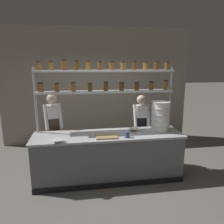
{
  "coord_description": "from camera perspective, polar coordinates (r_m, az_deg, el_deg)",
  "views": [
    {
      "loc": [
        -0.56,
        -3.96,
        2.25
      ],
      "look_at": [
        0.1,
        0.2,
        1.31
      ],
      "focal_mm": 35.0,
      "sensor_mm": 36.0,
      "label": 1
    }
  ],
  "objects": [
    {
      "name": "cutting_board",
      "position": [
        4.04,
        -1.45,
        -6.45
      ],
      "size": [
        0.4,
        0.26,
        0.02
      ],
      "color": "#A88456",
      "rests_on": "prep_counter"
    },
    {
      "name": "chef_center",
      "position": [
        4.91,
        7.49,
        -3.48
      ],
      "size": [
        0.36,
        0.28,
        1.58
      ],
      "rotation": [
        0.0,
        0.0,
        -0.02
      ],
      "color": "black",
      "rests_on": "ground_plane"
    },
    {
      "name": "prep_bowl_center_front",
      "position": [
        4.43,
        5.7,
        -4.59
      ],
      "size": [
        0.2,
        0.2,
        0.05
      ],
      "color": "silver",
      "rests_on": "prep_counter"
    },
    {
      "name": "chef_left",
      "position": [
        4.78,
        -15.08,
        -3.74
      ],
      "size": [
        0.41,
        0.34,
        1.64
      ],
      "rotation": [
        0.0,
        0.0,
        0.29
      ],
      "color": "black",
      "rests_on": "ground_plane"
    },
    {
      "name": "serving_cup_front",
      "position": [
        4.03,
        3.99,
        -5.9
      ],
      "size": [
        0.09,
        0.09,
        0.11
      ],
      "color": "#334C70",
      "rests_on": "prep_counter"
    },
    {
      "name": "prep_bowl_near_left",
      "position": [
        3.89,
        -14.08,
        -7.36
      ],
      "size": [
        0.22,
        0.22,
        0.06
      ],
      "color": "silver",
      "rests_on": "prep_counter"
    },
    {
      "name": "container_stack",
      "position": [
        4.45,
        12.51,
        -1.09
      ],
      "size": [
        0.37,
        0.37,
        0.6
      ],
      "color": "white",
      "rests_on": "prep_counter"
    },
    {
      "name": "ground_plane",
      "position": [
        4.59,
        -0.9,
        -16.76
      ],
      "size": [
        40.0,
        40.0,
        0.0
      ],
      "primitive_type": "plane",
      "color": "slate"
    },
    {
      "name": "spice_shelf_unit",
      "position": [
        4.34,
        -1.56,
        7.57
      ],
      "size": [
        2.76,
        0.28,
        2.32
      ],
      "color": "#B7BABF",
      "rests_on": "ground_plane"
    },
    {
      "name": "prep_counter",
      "position": [
        4.38,
        -0.92,
        -11.53
      ],
      "size": [
        2.88,
        0.76,
        0.92
      ],
      "color": "slate",
      "rests_on": "ground_plane"
    },
    {
      "name": "back_wall",
      "position": [
        6.24,
        -3.85,
        6.65
      ],
      "size": [
        5.28,
        0.12,
        3.21
      ],
      "primitive_type": "cube",
      "color": "#9E9384",
      "rests_on": "ground_plane"
    }
  ]
}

